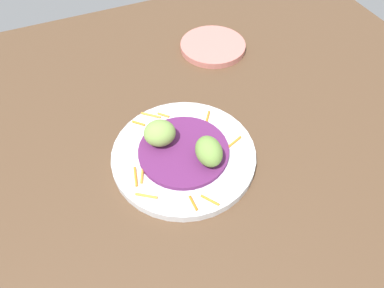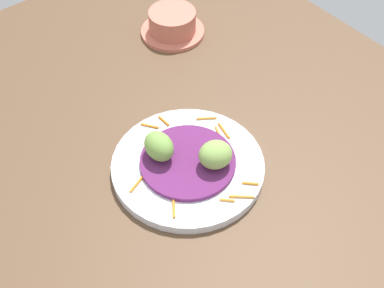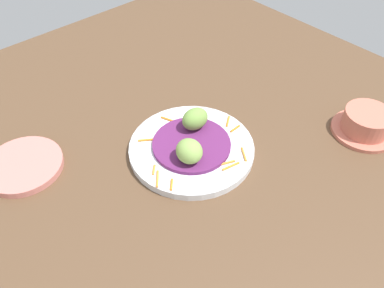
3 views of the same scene
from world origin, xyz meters
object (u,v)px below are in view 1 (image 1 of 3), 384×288
guac_scoop_center (208,150)px  side_plate_small (213,46)px  main_plate (184,155)px  guac_scoop_left (160,133)px

guac_scoop_center → side_plate_small: 32.84cm
main_plate → guac_scoop_center: guac_scoop_center is taller
main_plate → side_plate_small: 31.38cm
main_plate → guac_scoop_left: guac_scoop_left is taller
guac_scoop_left → guac_scoop_center: (-6.27, -5.74, 0.05)cm
guac_scoop_left → guac_scoop_center: guac_scoop_center is taller
main_plate → side_plate_small: size_ratio=1.66×
main_plate → guac_scoop_center: (-3.14, -2.87, 3.68)cm
side_plate_small → main_plate: bearing=145.7°
guac_scoop_center → side_plate_small: guac_scoop_center is taller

